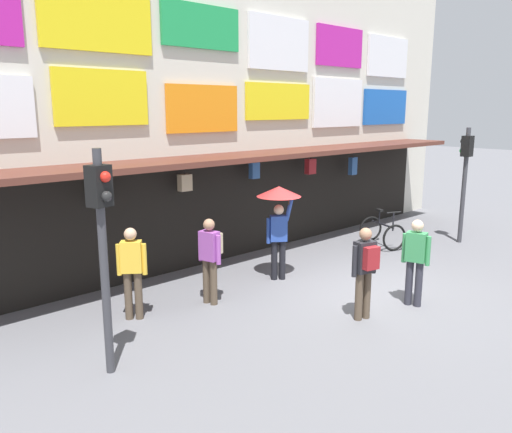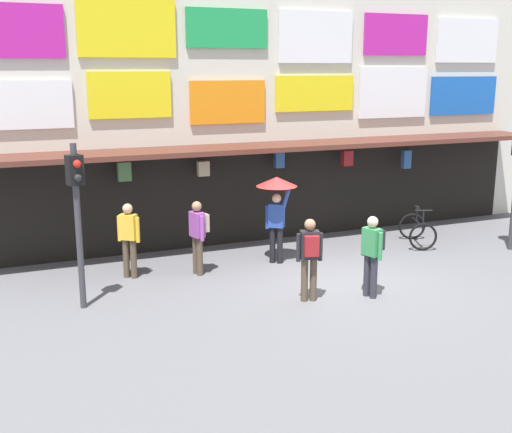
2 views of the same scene
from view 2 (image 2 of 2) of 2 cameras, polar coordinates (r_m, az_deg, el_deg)
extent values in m
plane|color=slate|center=(13.88, 8.05, -5.99)|extent=(80.00, 80.00, 0.00)
cube|color=beige|center=(17.24, 0.62, 11.44)|extent=(18.00, 1.20, 8.00)
cube|color=#592D23|center=(16.16, 2.42, 6.33)|extent=(15.30, 1.40, 0.12)
cube|color=#B71E93|center=(15.25, -20.95, 15.37)|extent=(2.11, 0.08, 1.16)
cube|color=yellow|center=(15.54, -11.53, 16.32)|extent=(2.29, 0.08, 1.34)
cube|color=green|center=(16.20, -2.61, 16.57)|extent=(2.10, 0.08, 0.94)
cube|color=white|center=(17.18, 5.44, 15.79)|extent=(2.12, 0.08, 1.32)
cube|color=#B71E93|center=(18.46, 12.49, 15.69)|extent=(2.01, 0.08, 1.09)
cube|color=white|center=(19.94, 18.50, 14.78)|extent=(2.12, 0.08, 1.23)
cube|color=white|center=(15.25, -20.45, 9.37)|extent=(2.28, 0.08, 1.07)
cube|color=yellow|center=(15.53, -11.27, 10.68)|extent=(1.97, 0.08, 1.08)
cube|color=orange|center=(16.20, -2.54, 10.25)|extent=(1.98, 0.08, 1.07)
cube|color=yellow|center=(17.18, 5.34, 10.97)|extent=(2.28, 0.08, 0.93)
cube|color=white|center=(18.45, 12.25, 10.83)|extent=(2.18, 0.08, 1.38)
cube|color=blue|center=(19.94, 18.17, 10.30)|extent=(2.31, 0.08, 1.10)
cylinder|color=black|center=(15.30, -11.83, 5.13)|extent=(0.02, 0.02, 0.17)
cube|color=#477042|center=(15.34, -11.78, 3.99)|extent=(0.31, 0.19, 0.45)
cylinder|color=black|center=(15.77, -4.80, 5.44)|extent=(0.02, 0.02, 0.26)
cube|color=tan|center=(15.82, -4.77, 4.32)|extent=(0.29, 0.17, 0.37)
cylinder|color=black|center=(16.47, 2.12, 6.01)|extent=(0.02, 0.02, 0.14)
cube|color=#2D5693|center=(16.51, 2.11, 5.09)|extent=(0.24, 0.15, 0.39)
cylinder|color=black|center=(17.27, 8.24, 6.17)|extent=(0.02, 0.02, 0.17)
cube|color=maroon|center=(17.31, 8.21, 5.22)|extent=(0.29, 0.17, 0.41)
cylinder|color=black|center=(18.36, 13.44, 6.22)|extent=(0.02, 0.02, 0.25)
cube|color=#2D5693|center=(18.41, 13.38, 5.03)|extent=(0.25, 0.15, 0.51)
cube|color=black|center=(16.98, 1.42, 2.06)|extent=(15.30, 0.04, 2.50)
cylinder|color=#38383D|center=(12.40, -15.69, -0.98)|extent=(0.12, 0.12, 3.20)
cube|color=black|center=(12.19, -16.01, 4.04)|extent=(0.33, 0.31, 0.56)
sphere|color=red|center=(12.05, -15.82, 4.58)|extent=(0.15, 0.15, 0.15)
sphere|color=black|center=(12.09, -15.74, 3.36)|extent=(0.15, 0.15, 0.15)
torus|color=black|center=(16.61, 14.80, -1.78)|extent=(0.69, 0.32, 0.72)
torus|color=black|center=(17.64, 13.87, -0.86)|extent=(0.69, 0.32, 0.72)
cylinder|color=black|center=(17.07, 14.37, -0.50)|extent=(0.41, 0.94, 0.05)
cylinder|color=black|center=(17.18, 14.26, 0.18)|extent=(0.04, 0.04, 0.35)
cube|color=black|center=(17.14, 14.30, 0.80)|extent=(0.17, 0.22, 0.06)
cylinder|color=black|center=(16.59, 14.81, -0.31)|extent=(0.04, 0.04, 0.50)
cylinder|color=black|center=(16.54, 14.86, 0.53)|extent=(0.42, 0.20, 0.04)
cylinder|color=brown|center=(12.65, 4.38, -5.71)|extent=(0.14, 0.14, 0.88)
cylinder|color=brown|center=(12.69, 5.18, -5.66)|extent=(0.14, 0.14, 0.88)
cube|color=#232328|center=(12.46, 4.84, -2.55)|extent=(0.40, 0.30, 0.56)
sphere|color=#A87A5B|center=(12.35, 4.88, -0.72)|extent=(0.22, 0.22, 0.22)
cylinder|color=#232328|center=(12.42, 3.85, -2.82)|extent=(0.09, 0.09, 0.56)
cylinder|color=#232328|center=(12.52, 5.82, -2.73)|extent=(0.09, 0.09, 0.56)
cube|color=maroon|center=(12.30, 5.02, -2.66)|extent=(0.31, 0.22, 0.40)
cylinder|color=#2D2D38|center=(12.99, 10.55, -5.39)|extent=(0.14, 0.14, 0.88)
cylinder|color=#2D2D38|center=(13.10, 9.96, -5.21)|extent=(0.14, 0.14, 0.88)
cube|color=#388E51|center=(12.84, 10.39, -2.25)|extent=(0.31, 0.41, 0.56)
sphere|color=beige|center=(12.73, 10.46, -0.47)|extent=(0.22, 0.22, 0.22)
cylinder|color=#388E51|center=(12.71, 11.12, -2.67)|extent=(0.09, 0.09, 0.56)
cylinder|color=#388E51|center=(12.99, 9.65, -2.26)|extent=(0.09, 0.09, 0.56)
cube|color=#232328|center=(12.95, 10.86, -2.04)|extent=(0.23, 0.31, 0.40)
cylinder|color=brown|center=(14.20, -5.09, -3.60)|extent=(0.14, 0.14, 0.88)
cylinder|color=brown|center=(14.35, -5.45, -3.42)|extent=(0.14, 0.14, 0.88)
cube|color=#9E4CA8|center=(14.09, -5.33, -0.70)|extent=(0.29, 0.40, 0.56)
sphere|color=#A87A5B|center=(13.99, -5.36, 0.93)|extent=(0.22, 0.22, 0.22)
cylinder|color=#9E4CA8|center=(13.91, -4.88, -1.08)|extent=(0.09, 0.09, 0.56)
cylinder|color=#9E4CA8|center=(14.28, -5.76, -0.72)|extent=(0.09, 0.09, 0.56)
cube|color=tan|center=(14.16, -4.77, -0.54)|extent=(0.22, 0.31, 0.40)
cylinder|color=black|center=(15.07, 1.50, -2.55)|extent=(0.14, 0.14, 0.88)
cylinder|color=black|center=(15.03, 2.16, -2.60)|extent=(0.14, 0.14, 0.88)
cube|color=#28479E|center=(14.87, 1.85, 0.09)|extent=(0.42, 0.39, 0.56)
sphere|color=beige|center=(14.78, 1.86, 1.64)|extent=(0.22, 0.22, 0.22)
cylinder|color=#28479E|center=(14.93, 1.03, -0.04)|extent=(0.09, 0.09, 0.56)
cylinder|color=#28479E|center=(14.73, 2.70, 1.56)|extent=(0.23, 0.09, 0.48)
cylinder|color=#4C3823|center=(14.71, 2.70, 1.96)|extent=(0.02, 0.02, 0.55)
cone|color=red|center=(14.71, 1.87, 3.17)|extent=(0.96, 0.96, 0.22)
cylinder|color=brown|center=(14.30, -11.61, -3.70)|extent=(0.14, 0.14, 0.88)
cylinder|color=brown|center=(14.22, -10.96, -3.77)|extent=(0.14, 0.14, 0.88)
cube|color=gold|center=(14.07, -11.42, -0.93)|extent=(0.42, 0.40, 0.56)
sphere|color=tan|center=(13.98, -11.50, 0.70)|extent=(0.22, 0.22, 0.22)
cylinder|color=gold|center=(14.18, -12.20, -1.06)|extent=(0.09, 0.09, 0.56)
cylinder|color=gold|center=(13.99, -10.61, -1.19)|extent=(0.09, 0.09, 0.56)
camera|label=1|loc=(5.94, -38.95, 2.29)|focal=35.81mm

